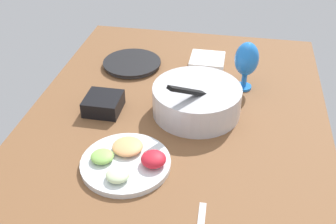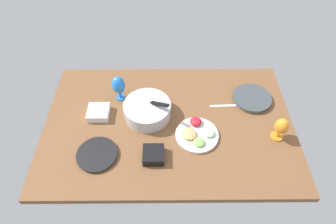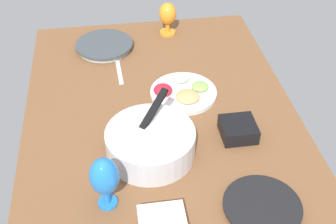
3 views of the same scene
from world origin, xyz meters
TOP-DOWN VIEW (x-y plane):
  - ground_plane at (0.00, 0.00)cm, footprint 160.00×104.00cm
  - dinner_plate_left at (-42.42, -24.27)cm, footprint 24.15×24.15cm
  - mixing_bowl at (-13.80, 6.47)cm, footprint 30.57×30.57cm
  - fruit_platter at (17.25, -10.11)cm, footprint 26.82×26.82cm
  - hurricane_glass_blue at (-33.25, 22.22)cm, footprint 8.90×8.90cm
  - square_bowl_black at (-9.07, -25.79)cm, footprint 12.38×12.38cm
  - square_bowl_white at (-46.00, 6.80)cm, footprint 13.75×13.75cm

SIDE VIEW (x-z plane):
  - ground_plane at x=0.00cm, z-range -4.00..0.00cm
  - dinner_plate_left at x=-42.42cm, z-range 0.04..2.09cm
  - fruit_platter at x=17.25cm, z-range -1.08..4.45cm
  - square_bowl_white at x=-46.00cm, z-range 0.28..5.29cm
  - square_bowl_black at x=-9.07cm, z-range 0.31..5.86cm
  - mixing_bowl at x=-13.80cm, z-range -3.45..14.41cm
  - hurricane_glass_blue at x=-33.25cm, z-range 2.40..21.40cm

